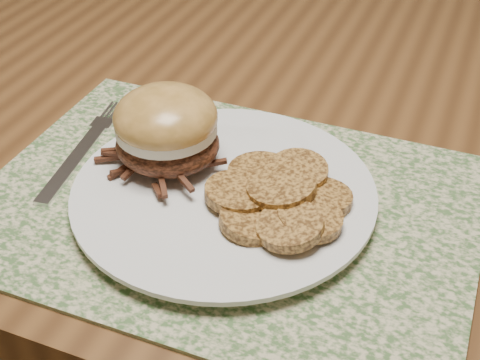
% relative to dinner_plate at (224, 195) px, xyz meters
% --- Properties ---
extents(placemat, '(0.45, 0.33, 0.00)m').
position_rel_dinner_plate_xyz_m(placemat, '(0.00, -0.00, -0.01)').
color(placemat, '#426333').
rests_on(placemat, dining_table).
extents(dinner_plate, '(0.26, 0.26, 0.02)m').
position_rel_dinner_plate_xyz_m(dinner_plate, '(0.00, 0.00, 0.00)').
color(dinner_plate, white).
rests_on(dinner_plate, placemat).
extents(pork_sandwich, '(0.12, 0.12, 0.08)m').
position_rel_dinner_plate_xyz_m(pork_sandwich, '(-0.07, 0.02, 0.04)').
color(pork_sandwich, black).
rests_on(pork_sandwich, dinner_plate).
extents(roasted_potatoes, '(0.15, 0.15, 0.03)m').
position_rel_dinner_plate_xyz_m(roasted_potatoes, '(0.05, -0.00, 0.02)').
color(roasted_potatoes, '#A77331').
rests_on(roasted_potatoes, dinner_plate).
extents(fork, '(0.04, 0.19, 0.00)m').
position_rel_dinner_plate_xyz_m(fork, '(-0.17, 0.02, -0.01)').
color(fork, silver).
rests_on(fork, placemat).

